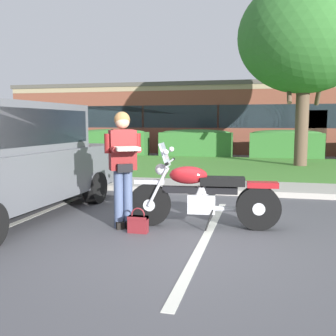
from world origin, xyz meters
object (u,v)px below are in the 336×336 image
shade_tree (305,36)px  handbag (138,223)px  brick_building (225,118)px  hedge_center_left (196,142)px  hedge_left (114,142)px  parked_suv_adjacent (1,160)px  motorcycle (208,195)px  rider_person (123,160)px  hedge_center_right (286,144)px

shade_tree → handbag: bearing=-108.7°
brick_building → handbag: bearing=-89.0°
hedge_center_left → hedge_left: bearing=-180.0°
handbag → hedge_left: hedge_left is taller
parked_suv_adjacent → shade_tree: (5.46, 8.71, 3.45)m
parked_suv_adjacent → shade_tree: 10.84m
motorcycle → rider_person: rider_person is taller
parked_suv_adjacent → handbag: bearing=-7.9°
parked_suv_adjacent → brick_building: 17.60m
handbag → brick_building: brick_building is taller
handbag → hedge_center_right: (2.76, 12.19, 0.51)m
motorcycle → handbag: size_ratio=6.23×
motorcycle → hedge_left: size_ratio=0.70×
motorcycle → shade_tree: bearing=76.0°
hedge_left → parked_suv_adjacent: bearing=-77.7°
motorcycle → brick_building: bearing=94.1°
shade_tree → brick_building: bearing=111.0°
brick_building → rider_person: bearing=-90.0°
hedge_left → handbag: bearing=-67.7°
handbag → hedge_left: size_ratio=0.11×
rider_person → motorcycle: bearing=12.7°
rider_person → handbag: bearing=-37.4°
motorcycle → rider_person: bearing=-167.3°
shade_tree → hedge_center_right: size_ratio=2.10×
rider_person → hedge_left: (-4.71, 11.97, -0.36)m
motorcycle → hedge_center_right: (1.83, 11.70, 0.16)m
parked_suv_adjacent → hedge_left: (-2.59, 11.86, -0.30)m
shade_tree → hedge_left: (-8.05, 3.15, -3.75)m
parked_suv_adjacent → hedge_center_right: parked_suv_adjacent is taller
hedge_center_left → brick_building: bearing=81.7°
parked_suv_adjacent → rider_person: bearing=-3.0°
rider_person → hedge_center_right: size_ratio=0.56×
parked_suv_adjacent → hedge_left: 12.14m
shade_tree → brick_building: shade_tree is taller
rider_person → parked_suv_adjacent: (-2.11, 0.11, -0.05)m
handbag → shade_tree: size_ratio=0.06×
motorcycle → hedge_center_right: 11.84m
rider_person → hedge_center_left: (-0.83, 11.97, -0.36)m
rider_person → handbag: size_ratio=4.74×
parked_suv_adjacent → hedge_center_right: size_ratio=1.63×
hedge_center_right → hedge_center_left: bearing=-180.0°
rider_person → hedge_left: bearing=111.5°
hedge_center_right → brick_building: size_ratio=0.14×
hedge_center_left → shade_tree: bearing=-37.1°
parked_suv_adjacent → shade_tree: size_ratio=0.78×
motorcycle → hedge_center_left: motorcycle is taller
hedge_left → brick_building: 7.39m
hedge_center_right → handbag: bearing=-102.8°
motorcycle → brick_building: (-1.23, 17.29, 1.28)m
handbag → parked_suv_adjacent: parked_suv_adjacent is taller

